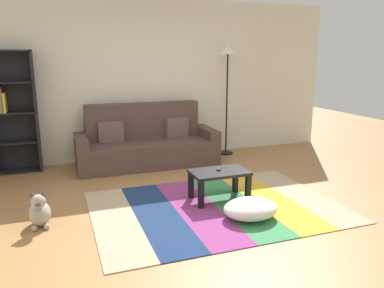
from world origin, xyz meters
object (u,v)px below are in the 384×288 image
object	(u,v)px
coffee_table	(219,177)
dog	(40,212)
tv_remote	(219,169)
couch	(147,145)
standing_lamp	(228,65)
pouf	(251,209)

from	to	relation	value
coffee_table	dog	bearing A→B (deg)	-179.22
coffee_table	tv_remote	xyz separation A→B (m)	(0.02, 0.06, 0.08)
dog	tv_remote	xyz separation A→B (m)	(2.10, 0.09, 0.23)
couch	dog	size ratio (longest dim) A/B	5.69
couch	tv_remote	distance (m)	1.88
couch	tv_remote	xyz separation A→B (m)	(0.49, -1.81, 0.05)
standing_lamp	coffee_table	bearing A→B (deg)	-117.03
dog	standing_lamp	bearing A→B (deg)	33.82
standing_lamp	pouf	bearing A→B (deg)	-109.51
coffee_table	pouf	world-z (taller)	coffee_table
standing_lamp	dog	bearing A→B (deg)	-146.18
couch	standing_lamp	size ratio (longest dim) A/B	1.17
coffee_table	pouf	size ratio (longest dim) A/B	1.14
dog	couch	bearing A→B (deg)	49.79
standing_lamp	tv_remote	bearing A→B (deg)	-117.22
couch	coffee_table	xyz separation A→B (m)	(0.47, -1.88, -0.03)
pouf	tv_remote	world-z (taller)	tv_remote
dog	tv_remote	size ratio (longest dim) A/B	2.65
pouf	tv_remote	distance (m)	0.75
pouf	standing_lamp	distance (m)	3.23
couch	pouf	world-z (taller)	couch
tv_remote	pouf	bearing A→B (deg)	-52.10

